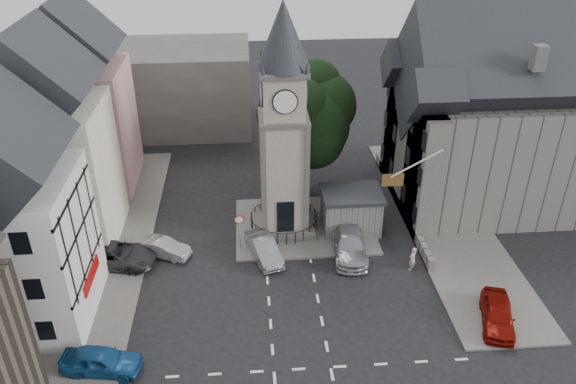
{
  "coord_description": "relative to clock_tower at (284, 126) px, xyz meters",
  "views": [
    {
      "loc": [
        -2.38,
        -26.32,
        22.87
      ],
      "look_at": [
        0.06,
        5.0,
        4.75
      ],
      "focal_mm": 35.0,
      "sensor_mm": 36.0,
      "label": 1
    }
  ],
  "objects": [
    {
      "name": "ground",
      "position": [
        0.0,
        -7.99,
        -8.12
      ],
      "size": [
        120.0,
        120.0,
        0.0
      ],
      "primitive_type": "plane",
      "color": "black",
      "rests_on": "ground"
    },
    {
      "name": "pavement_west",
      "position": [
        -12.5,
        -1.99,
        -8.05
      ],
      "size": [
        6.0,
        30.0,
        0.14
      ],
      "primitive_type": "cube",
      "color": "#595651",
      "rests_on": "ground"
    },
    {
      "name": "pavement_east",
      "position": [
        12.0,
        0.01,
        -8.05
      ],
      "size": [
        6.0,
        26.0,
        0.14
      ],
      "primitive_type": "cube",
      "color": "#595651",
      "rests_on": "ground"
    },
    {
      "name": "central_island",
      "position": [
        1.5,
        0.01,
        -8.04
      ],
      "size": [
        10.0,
        8.0,
        0.16
      ],
      "primitive_type": "cube",
      "color": "#595651",
      "rests_on": "ground"
    },
    {
      "name": "road_markings",
      "position": [
        0.0,
        -13.49,
        -8.12
      ],
      "size": [
        20.0,
        8.0,
        0.01
      ],
      "primitive_type": "cube",
      "color": "silver",
      "rests_on": "ground"
    },
    {
      "name": "clock_tower",
      "position": [
        0.0,
        0.0,
        0.0
      ],
      "size": [
        4.86,
        4.86,
        16.25
      ],
      "color": "#4C4944",
      "rests_on": "ground"
    },
    {
      "name": "stone_shelter",
      "position": [
        4.8,
        -0.49,
        -6.57
      ],
      "size": [
        4.3,
        3.3,
        3.08
      ],
      "color": "slate",
      "rests_on": "ground"
    },
    {
      "name": "town_tree",
      "position": [
        2.0,
        5.01,
        -1.15
      ],
      "size": [
        7.2,
        7.2,
        10.8
      ],
      "color": "black",
      "rests_on": "ground"
    },
    {
      "name": "warning_sign_post",
      "position": [
        -3.2,
        -2.56,
        -6.09
      ],
      "size": [
        0.7,
        0.19,
        2.85
      ],
      "color": "black",
      "rests_on": "ground"
    },
    {
      "name": "terrace_pink",
      "position": [
        -15.5,
        8.01,
        -1.54
      ],
      "size": [
        8.1,
        7.6,
        12.8
      ],
      "color": "#D59793",
      "rests_on": "ground"
    },
    {
      "name": "terrace_cream",
      "position": [
        -15.5,
        0.01,
        -1.54
      ],
      "size": [
        8.1,
        7.6,
        12.8
      ],
      "color": "beige",
      "rests_on": "ground"
    },
    {
      "name": "terrace_tudor",
      "position": [
        -15.5,
        -7.99,
        -1.93
      ],
      "size": [
        8.1,
        7.6,
        12.0
      ],
      "color": "silver",
      "rests_on": "ground"
    },
    {
      "name": "backdrop_west",
      "position": [
        -12.0,
        20.01,
        -4.12
      ],
      "size": [
        20.0,
        10.0,
        8.0
      ],
      "primitive_type": "cube",
      "color": "#4C4944",
      "rests_on": "ground"
    },
    {
      "name": "east_building",
      "position": [
        15.59,
        3.01,
        -1.86
      ],
      "size": [
        14.4,
        11.4,
        12.6
      ],
      "color": "slate",
      "rests_on": "ground"
    },
    {
      "name": "east_boundary_wall",
      "position": [
        9.2,
        2.01,
        -7.67
      ],
      "size": [
        0.4,
        16.0,
        0.9
      ],
      "primitive_type": "cube",
      "color": "slate",
      "rests_on": "ground"
    },
    {
      "name": "flagpole",
      "position": [
        8.0,
        -3.99,
        -1.12
      ],
      "size": [
        3.68,
        0.1,
        2.74
      ],
      "color": "white",
      "rests_on": "ground"
    },
    {
      "name": "car_west_blue",
      "position": [
        -10.45,
        -12.77,
        -7.41
      ],
      "size": [
        4.38,
        2.28,
        1.43
      ],
      "primitive_type": "imported",
      "rotation": [
        0.0,
        0.0,
        1.42
      ],
      "color": "#184C85",
      "rests_on": "ground"
    },
    {
      "name": "car_west_silver",
      "position": [
        -8.41,
        -2.76,
        -7.51
      ],
      "size": [
        3.93,
        2.6,
        1.23
      ],
      "primitive_type": "imported",
      "rotation": [
        0.0,
        0.0,
        1.18
      ],
      "color": "#A2A5A9",
      "rests_on": "ground"
    },
    {
      "name": "car_west_grey",
      "position": [
        -11.5,
        -3.5,
        -7.35
      ],
      "size": [
        5.9,
        3.51,
        1.54
      ],
      "primitive_type": "imported",
      "rotation": [
        0.0,
        0.0,
        1.39
      ],
      "color": "#303032",
      "rests_on": "ground"
    },
    {
      "name": "car_island_silver",
      "position": [
        -1.61,
        -3.49,
        -7.42
      ],
      "size": [
        2.66,
        4.5,
        1.4
      ],
      "primitive_type": "imported",
      "rotation": [
        0.0,
        0.0,
        0.3
      ],
      "color": "gray",
      "rests_on": "ground"
    },
    {
      "name": "car_island_east",
      "position": [
        4.23,
        -3.49,
        -7.34
      ],
      "size": [
        2.61,
        5.51,
        1.55
      ],
      "primitive_type": "imported",
      "rotation": [
        0.0,
        0.0,
        -0.08
      ],
      "color": "#999AA0",
      "rests_on": "ground"
    },
    {
      "name": "car_east_red",
      "position": [
        11.5,
        -10.99,
        -7.39
      ],
      "size": [
        2.92,
        4.63,
        1.47
      ],
      "primitive_type": "imported",
      "rotation": [
        0.0,
        0.0,
        -0.3
      ],
      "color": "maroon",
      "rests_on": "ground"
    },
    {
      "name": "pedestrian",
      "position": [
        8.0,
        -5.57,
        -7.26
      ],
      "size": [
        0.74,
        0.72,
        1.71
      ],
      "primitive_type": "imported",
      "rotation": [
        0.0,
        0.0,
        3.89
      ],
      "color": "#C2AFA0",
      "rests_on": "ground"
    }
  ]
}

